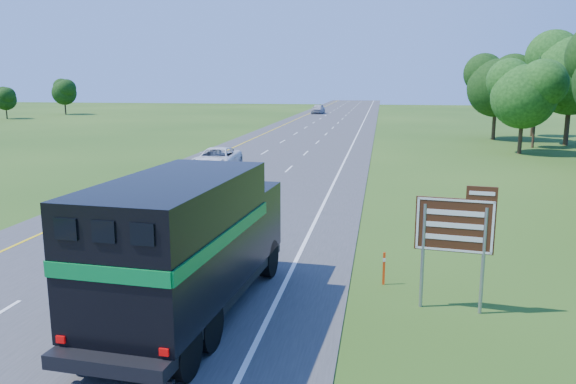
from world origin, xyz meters
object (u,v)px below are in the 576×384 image
(horse_truck, at_px, (189,242))
(far_car, at_px, (318,109))
(exit_sign, at_px, (456,230))
(white_suv, at_px, (217,159))

(horse_truck, bearing_deg, far_car, 98.69)
(far_car, distance_m, exit_sign, 93.39)
(white_suv, bearing_deg, exit_sign, -59.82)
(white_suv, distance_m, far_car, 69.67)
(far_car, xyz_separation_m, exit_sign, (14.27, -92.28, 1.37))
(exit_sign, bearing_deg, far_car, 106.41)
(white_suv, relative_size, exit_sign, 1.61)
(white_suv, xyz_separation_m, far_car, (-0.75, 69.67, 0.10))
(white_suv, height_order, exit_sign, exit_sign)
(horse_truck, relative_size, far_car, 1.72)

